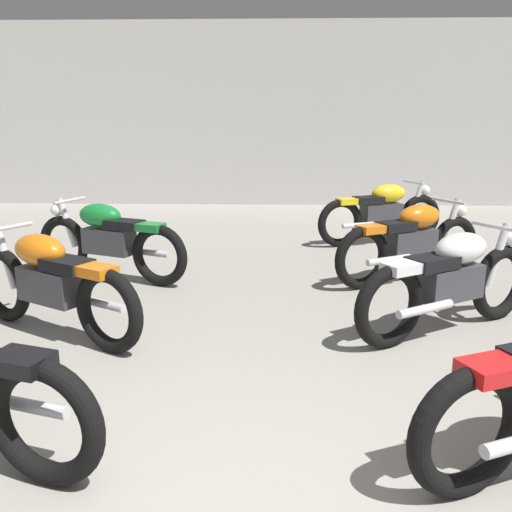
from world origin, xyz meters
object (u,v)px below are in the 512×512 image
Objects in this scene: motorcycle_right_row_1 at (451,280)px; motorcycle_right_row_3 at (382,212)px; motorcycle_left_row_2 at (108,239)px; motorcycle_right_row_2 at (412,240)px; motorcycle_left_row_1 at (50,282)px.

motorcycle_right_row_1 is 0.93× the size of motorcycle_right_row_3.
motorcycle_right_row_1 is 3.37m from motorcycle_right_row_3.
motorcycle_right_row_1 is (3.29, -1.46, 0.00)m from motorcycle_left_row_2.
motorcycle_right_row_3 is (0.03, 1.87, 0.00)m from motorcycle_right_row_2.
motorcycle_left_row_1 is at bearing -89.80° from motorcycle_left_row_2.
motorcycle_right_row_2 is at bearing 26.61° from motorcycle_left_row_1.
motorcycle_left_row_2 is 1.05× the size of motorcycle_right_row_2.
motorcycle_left_row_2 and motorcycle_right_row_2 have the same top height.
motorcycle_right_row_1 and motorcycle_right_row_2 have the same top height.
motorcycle_left_row_2 is 3.33m from motorcycle_right_row_2.
motorcycle_left_row_1 is 4.88m from motorcycle_right_row_3.
motorcycle_right_row_1 is 0.98× the size of motorcycle_right_row_2.
motorcycle_right_row_2 is 0.95× the size of motorcycle_right_row_3.
motorcycle_left_row_2 is at bearing -179.42° from motorcycle_right_row_2.
motorcycle_left_row_1 is 0.94× the size of motorcycle_left_row_2.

